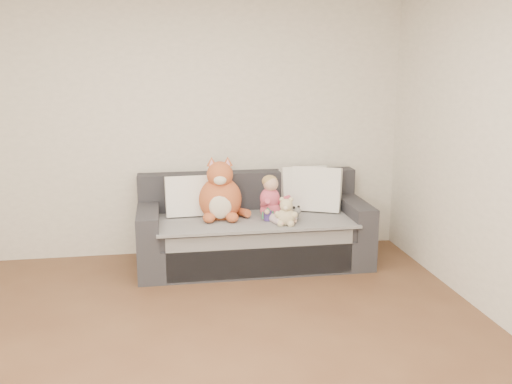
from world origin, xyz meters
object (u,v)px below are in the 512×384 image
sofa (253,232)px  teddy_bear (286,214)px  sippy_cup (268,214)px  toddler (272,200)px  plush_cat (221,195)px

sofa → teddy_bear: size_ratio=8.22×
sofa → sippy_cup: size_ratio=17.09×
sofa → teddy_bear: (0.25, -0.38, 0.27)m
toddler → plush_cat: plush_cat is taller
plush_cat → teddy_bear: bearing=-24.5°
sofa → sippy_cup: 0.33m
toddler → teddy_bear: size_ratio=1.60×
teddy_bear → sippy_cup: (-0.14, 0.17, -0.04)m
sofa → plush_cat: bearing=-169.5°
sofa → toddler: 0.40m
sippy_cup → plush_cat: bearing=160.6°
sippy_cup → toddler: bearing=54.6°
plush_cat → sippy_cup: 0.48m
toddler → plush_cat: size_ratio=0.69×
toddler → sippy_cup: toddler is taller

